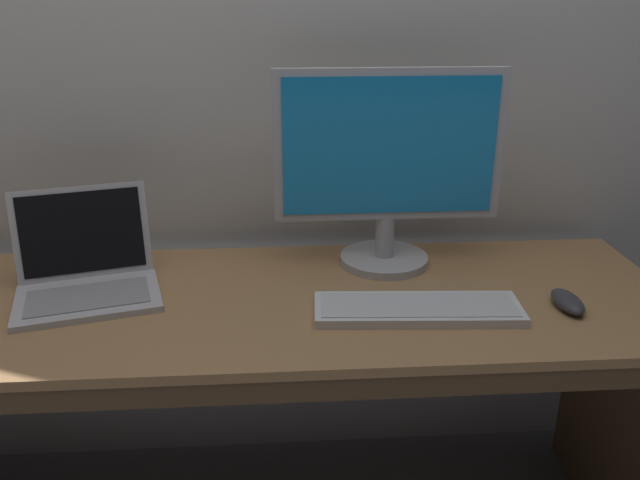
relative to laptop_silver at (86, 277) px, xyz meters
name	(u,v)px	position (x,y,z in m)	size (l,w,h in m)	color
desk	(271,385)	(0.42, -0.06, -0.28)	(1.89, 0.63, 0.70)	#A87A4C
laptop_silver	(86,277)	(0.00, 0.00, 0.00)	(0.37, 0.34, 0.23)	silver
external_monitor	(388,170)	(0.72, 0.12, 0.21)	(0.56, 0.23, 0.50)	#B7B7BC
wired_keyboard	(418,309)	(0.75, -0.15, -0.03)	(0.46, 0.17, 0.02)	white
computer_mouse	(568,302)	(1.08, -0.15, -0.03)	(0.06, 0.12, 0.03)	#38383D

